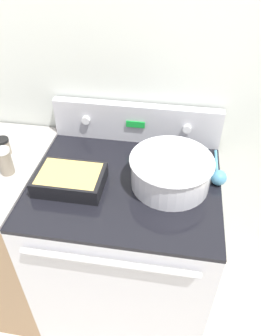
# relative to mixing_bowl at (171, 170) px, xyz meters

# --- Properties ---
(kitchen_wall) EXTENTS (8.00, 0.05, 2.50)m
(kitchen_wall) POSITION_rel_mixing_bowl_xyz_m (-0.19, 0.37, 0.26)
(kitchen_wall) COLOR silver
(kitchen_wall) RESTS_ON ground_plane
(stove_range) EXTENTS (0.81, 0.72, 0.91)m
(stove_range) POSITION_rel_mixing_bowl_xyz_m (-0.19, -0.01, -0.53)
(stove_range) COLOR #BCBCC1
(stove_range) RESTS_ON ground_plane
(control_panel) EXTENTS (0.81, 0.07, 0.20)m
(control_panel) POSITION_rel_mixing_bowl_xyz_m (-0.19, 0.31, 0.02)
(control_panel) COLOR #BCBCC1
(control_panel) RESTS_ON stove_range
(mixing_bowl) EXTENTS (0.35, 0.35, 0.14)m
(mixing_bowl) POSITION_rel_mixing_bowl_xyz_m (0.00, 0.00, 0.00)
(mixing_bowl) COLOR silver
(mixing_bowl) RESTS_ON stove_range
(casserole_dish) EXTENTS (0.28, 0.20, 0.07)m
(casserole_dish) POSITION_rel_mixing_bowl_xyz_m (-0.41, -0.08, -0.04)
(casserole_dish) COLOR black
(casserole_dish) RESTS_ON stove_range
(ladle) EXTENTS (0.07, 0.26, 0.07)m
(ladle) POSITION_rel_mixing_bowl_xyz_m (0.20, 0.05, -0.05)
(ladle) COLOR teal
(ladle) RESTS_ON stove_range
(spice_jar_white_cap) EXTENTS (0.06, 0.06, 0.12)m
(spice_jar_white_cap) POSITION_rel_mixing_bowl_xyz_m (-0.70, -0.05, -0.00)
(spice_jar_white_cap) COLOR gray
(spice_jar_white_cap) RESTS_ON side_counter
(spice_jar_black_cap) EXTENTS (0.07, 0.07, 0.08)m
(spice_jar_black_cap) POSITION_rel_mixing_bowl_xyz_m (-0.78, 0.08, -0.02)
(spice_jar_black_cap) COLOR gray
(spice_jar_black_cap) RESTS_ON side_counter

